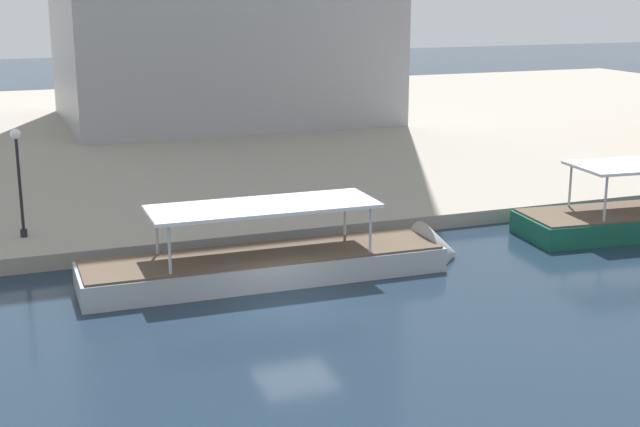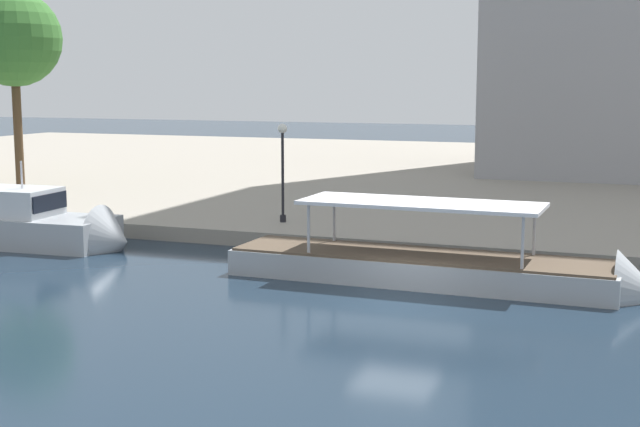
{
  "view_description": "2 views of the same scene",
  "coord_description": "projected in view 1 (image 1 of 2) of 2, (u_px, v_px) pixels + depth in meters",
  "views": [
    {
      "loc": [
        -8.85,
        -25.25,
        9.9
      ],
      "look_at": [
        3.1,
        5.86,
        1.41
      ],
      "focal_mm": 49.97,
      "sensor_mm": 36.0,
      "label": 1
    },
    {
      "loc": [
        7.01,
        -24.91,
        6.55
      ],
      "look_at": [
        -4.28,
        4.93,
        1.79
      ],
      "focal_mm": 49.81,
      "sensor_mm": 36.0,
      "label": 2
    }
  ],
  "objects": [
    {
      "name": "lamp_post",
      "position": [
        19.0,
        171.0,
        33.45
      ],
      "size": [
        0.4,
        0.4,
        4.18
      ],
      "color": "black",
      "rests_on": "dock_promenade"
    },
    {
      "name": "ground_plane",
      "position": [
        295.0,
        307.0,
        28.36
      ],
      "size": [
        220.0,
        220.0,
        0.0
      ],
      "primitive_type": "plane",
      "color": "#192838"
    },
    {
      "name": "tour_boat_2",
      "position": [
        292.0,
        268.0,
        31.41
      ],
      "size": [
        13.96,
        3.2,
        3.85
      ],
      "rotation": [
        0.0,
        0.0,
        -0.02
      ],
      "color": "#9EA3A8",
      "rests_on": "ground_plane"
    },
    {
      "name": "dock_promenade",
      "position": [
        124.0,
        136.0,
        59.17
      ],
      "size": [
        120.0,
        55.0,
        0.62
      ],
      "primitive_type": "cube",
      "color": "gray",
      "rests_on": "ground_plane"
    }
  ]
}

